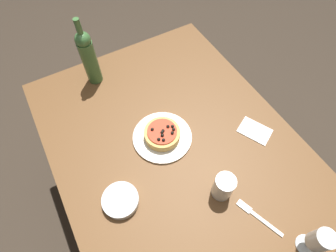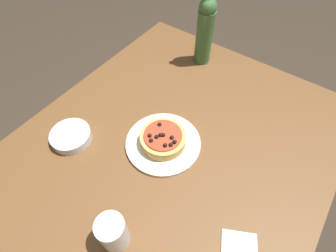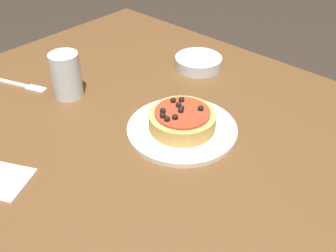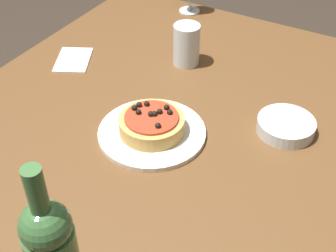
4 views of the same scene
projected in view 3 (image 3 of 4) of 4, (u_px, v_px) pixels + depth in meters
The scene contains 6 objects.
dining_table at pixel (160, 158), 0.99m from camera, with size 1.32×1.02×0.77m.
dinner_plate at pixel (182, 129), 0.93m from camera, with size 0.26×0.26×0.01m.
pizza at pixel (182, 119), 0.91m from camera, with size 0.16×0.16×0.06m.
water_cup at pixel (66, 75), 1.03m from camera, with size 0.08×0.08×0.12m.
side_bowl at pixel (198, 62), 1.18m from camera, with size 0.14×0.14×0.03m.
fork at pixel (21, 85), 1.10m from camera, with size 0.19×0.08×0.00m.
Camera 3 is at (0.52, -0.54, 1.34)m, focal length 42.00 mm.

